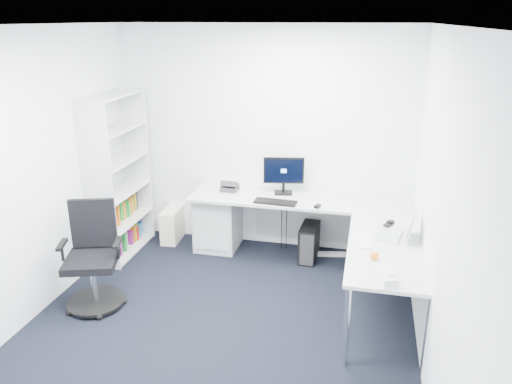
% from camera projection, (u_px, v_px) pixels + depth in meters
% --- Properties ---
extents(ground, '(4.20, 4.20, 0.00)m').
position_uv_depth(ground, '(214.00, 336.00, 4.56)').
color(ground, black).
extents(ceiling, '(4.20, 4.20, 0.00)m').
position_uv_depth(ceiling, '(204.00, 25.00, 3.67)').
color(ceiling, white).
extents(wall_back, '(3.60, 0.02, 2.70)m').
position_uv_depth(wall_back, '(263.00, 140.00, 6.05)').
color(wall_back, white).
rests_on(wall_back, ground).
extents(wall_front, '(3.60, 0.02, 2.70)m').
position_uv_depth(wall_front, '(62.00, 356.00, 2.19)').
color(wall_front, white).
rests_on(wall_front, ground).
extents(wall_left, '(0.02, 4.20, 2.70)m').
position_uv_depth(wall_left, '(20.00, 182.00, 4.50)').
color(wall_left, white).
rests_on(wall_left, ground).
extents(wall_right, '(0.02, 4.20, 2.70)m').
position_uv_depth(wall_right, '(439.00, 216.00, 3.74)').
color(wall_right, white).
rests_on(wall_right, ground).
extents(l_desk, '(2.63, 1.47, 0.77)m').
position_uv_depth(l_desk, '(298.00, 240.00, 5.61)').
color(l_desk, '#B4B6B6').
rests_on(l_desk, ground).
extents(drawer_pedestal, '(0.50, 0.62, 0.77)m').
position_uv_depth(drawer_pedestal, '(219.00, 217.00, 6.27)').
color(drawer_pedestal, '#B4B6B6').
rests_on(drawer_pedestal, ground).
extents(bookshelf, '(0.38, 0.97, 1.95)m').
position_uv_depth(bookshelf, '(118.00, 176.00, 5.92)').
color(bookshelf, silver).
rests_on(bookshelf, ground).
extents(task_chair, '(0.75, 0.75, 1.06)m').
position_uv_depth(task_chair, '(91.00, 258.00, 4.87)').
color(task_chair, black).
rests_on(task_chair, ground).
extents(black_pc_tower, '(0.22, 0.45, 0.43)m').
position_uv_depth(black_pc_tower, '(309.00, 242.00, 5.96)').
color(black_pc_tower, black).
rests_on(black_pc_tower, ground).
extents(beige_pc_tower, '(0.22, 0.46, 0.42)m').
position_uv_depth(beige_pc_tower, '(173.00, 224.00, 6.48)').
color(beige_pc_tower, beige).
rests_on(beige_pc_tower, ground).
extents(power_strip, '(0.39, 0.13, 0.04)m').
position_uv_depth(power_strip, '(330.00, 254.00, 6.09)').
color(power_strip, silver).
rests_on(power_strip, ground).
extents(monitor, '(0.50, 0.24, 0.46)m').
position_uv_depth(monitor, '(284.00, 175.00, 5.87)').
color(monitor, black).
rests_on(monitor, l_desk).
extents(black_keyboard, '(0.49, 0.20, 0.02)m').
position_uv_depth(black_keyboard, '(275.00, 202.00, 5.64)').
color(black_keyboard, black).
rests_on(black_keyboard, l_desk).
extents(mouse, '(0.08, 0.10, 0.03)m').
position_uv_depth(mouse, '(317.00, 206.00, 5.51)').
color(mouse, black).
rests_on(mouse, l_desk).
extents(desk_phone, '(0.20, 0.20, 0.13)m').
position_uv_depth(desk_phone, '(230.00, 186.00, 6.03)').
color(desk_phone, '#2A2A2C').
rests_on(desk_phone, l_desk).
extents(laptop, '(0.42, 0.41, 0.25)m').
position_uv_depth(laptop, '(388.00, 224.00, 4.76)').
color(laptop, silver).
rests_on(laptop, l_desk).
extents(white_keyboard, '(0.15, 0.43, 0.01)m').
position_uv_depth(white_keyboard, '(365.00, 239.00, 4.71)').
color(white_keyboard, silver).
rests_on(white_keyboard, l_desk).
extents(headphones, '(0.17, 0.21, 0.05)m').
position_uv_depth(headphones, '(389.00, 223.00, 5.03)').
color(headphones, black).
rests_on(headphones, l_desk).
extents(orange_fruit, '(0.07, 0.07, 0.07)m').
position_uv_depth(orange_fruit, '(374.00, 256.00, 4.32)').
color(orange_fruit, orange).
rests_on(orange_fruit, l_desk).
extents(tissue_box, '(0.15, 0.22, 0.07)m').
position_uv_depth(tissue_box, '(388.00, 278.00, 3.94)').
color(tissue_box, silver).
rests_on(tissue_box, l_desk).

